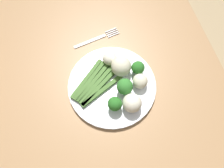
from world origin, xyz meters
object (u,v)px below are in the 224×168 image
object	(u,v)px
plate	(112,86)
broccoli_left	(138,68)
dining_table	(105,107)
asparagus_bundle	(95,84)
cauliflower_near_fork	(121,66)
cauliflower_front	(132,103)
cauliflower_outer_edge	(140,81)
broccoli_right	(125,86)
broccoli_front_left	(115,104)
cauliflower_back	(110,58)
fork	(98,38)

from	to	relation	value
plate	broccoli_left	bearing A→B (deg)	104.98
dining_table	asparagus_bundle	size ratio (longest dim) A/B	7.66
dining_table	cauliflower_near_fork	world-z (taller)	cauliflower_near_fork
cauliflower_front	cauliflower_outer_edge	world-z (taller)	cauliflower_front
asparagus_bundle	cauliflower_near_fork	world-z (taller)	cauliflower_near_fork
broccoli_right	dining_table	bearing A→B (deg)	-89.42
broccoli_front_left	cauliflower_near_fork	bearing A→B (deg)	156.61
dining_table	broccoli_right	xyz separation A→B (m)	(-0.00, 0.07, 0.16)
broccoli_right	cauliflower_outer_edge	bearing A→B (deg)	100.58
broccoli_right	cauliflower_back	xyz separation A→B (m)	(-0.11, -0.02, -0.01)
plate	dining_table	bearing A→B (deg)	-49.70
asparagus_bundle	cauliflower_outer_edge	bearing A→B (deg)	-51.95
dining_table	broccoli_front_left	bearing A→B (deg)	30.30
asparagus_bundle	fork	bearing A→B (deg)	36.01
broccoli_front_left	fork	bearing A→B (deg)	179.01
cauliflower_near_fork	cauliflower_back	bearing A→B (deg)	-147.10
dining_table	broccoli_left	xyz separation A→B (m)	(-0.05, 0.12, 0.15)
cauliflower_front	fork	bearing A→B (deg)	-170.74
plate	broccoli_front_left	size ratio (longest dim) A/B	5.39
asparagus_bundle	cauliflower_front	distance (m)	0.13
plate	cauliflower_near_fork	size ratio (longest dim) A/B	4.39
broccoli_front_left	cauliflower_outer_edge	distance (m)	0.11
cauliflower_back	cauliflower_front	distance (m)	0.16
plate	fork	xyz separation A→B (m)	(-0.19, -0.00, -0.01)
cauliflower_near_fork	fork	xyz separation A→B (m)	(-0.15, -0.04, -0.04)
plate	cauliflower_near_fork	world-z (taller)	cauliflower_near_fork
cauliflower_near_fork	cauliflower_outer_edge	xyz separation A→B (m)	(0.06, 0.04, -0.01)
broccoli_left	cauliflower_front	size ratio (longest dim) A/B	0.89
broccoli_front_left	dining_table	bearing A→B (deg)	-149.70
plate	cauliflower_outer_edge	xyz separation A→B (m)	(0.02, 0.08, 0.03)
asparagus_bundle	broccoli_right	world-z (taller)	broccoli_right
cauliflower_back	fork	world-z (taller)	cauliflower_back
fork	cauliflower_back	bearing A→B (deg)	-93.17
broccoli_front_left	cauliflower_near_fork	size ratio (longest dim) A/B	0.82
fork	cauliflower_near_fork	bearing A→B (deg)	-85.82
dining_table	cauliflower_front	distance (m)	0.18
cauliflower_back	broccoli_right	bearing A→B (deg)	9.90
broccoli_front_left	broccoli_left	world-z (taller)	broccoli_front_left
cauliflower_near_fork	cauliflower_outer_edge	world-z (taller)	cauliflower_near_fork
plate	broccoli_left	world-z (taller)	broccoli_left
broccoli_front_left	cauliflower_back	world-z (taller)	broccoli_front_left
cauliflower_front	cauliflower_outer_edge	distance (m)	0.08
dining_table	cauliflower_front	world-z (taller)	cauliflower_front
cauliflower_front	cauliflower_near_fork	bearing A→B (deg)	-179.82
cauliflower_front	fork	size ratio (longest dim) A/B	0.34
dining_table	cauliflower_front	xyz separation A→B (m)	(0.05, 0.07, 0.15)
cauliflower_outer_edge	cauliflower_near_fork	bearing A→B (deg)	-142.91
dining_table	fork	bearing A→B (deg)	172.28
dining_table	cauliflower_near_fork	distance (m)	0.19
broccoli_front_left	cauliflower_outer_edge	xyz separation A→B (m)	(-0.05, 0.09, -0.01)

